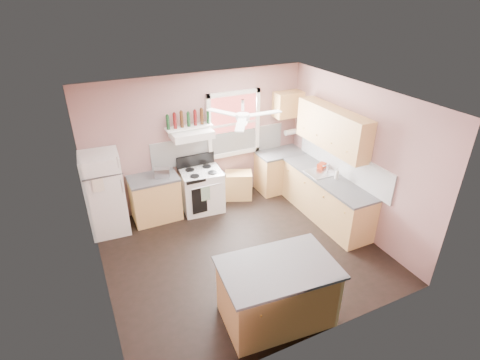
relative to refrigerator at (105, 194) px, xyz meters
name	(u,v)px	position (x,y,z in m)	size (l,w,h in m)	color
floor	(242,252)	(1.95, -1.66, -0.78)	(4.50, 4.50, 0.00)	black
ceiling	(243,100)	(1.95, -1.66, 1.92)	(4.50, 4.50, 0.00)	white
wall_back	(199,140)	(1.95, 0.37, 0.57)	(4.50, 0.05, 2.70)	#906764
wall_right	(355,158)	(4.22, -1.66, 0.57)	(0.05, 4.00, 2.70)	#906764
wall_left	(91,218)	(-0.32, -1.66, 0.57)	(0.05, 4.00, 2.70)	#906764
backsplash_back	(220,146)	(2.40, 0.33, 0.39)	(2.90, 0.03, 0.55)	white
backsplash_right	(342,161)	(4.18, -1.36, 0.39)	(0.03, 2.60, 0.55)	white
window_view	(233,124)	(2.70, 0.32, 0.82)	(1.00, 0.02, 1.20)	maroon
window_frame	(234,124)	(2.70, 0.30, 0.82)	(1.16, 0.07, 1.36)	white
refrigerator	(105,194)	(0.00, 0.00, 0.00)	(0.66, 0.64, 1.57)	white
base_cabinet_left	(155,199)	(0.89, 0.04, -0.35)	(0.90, 0.60, 0.86)	tan
counter_left	(153,178)	(0.89, 0.04, 0.10)	(0.92, 0.62, 0.04)	#4A4A4C
toaster	(162,173)	(1.06, -0.02, 0.21)	(0.28, 0.16, 0.18)	silver
stove	(202,190)	(1.83, -0.04, -0.35)	(0.79, 0.64, 0.86)	white
range_hood	(191,134)	(1.72, 0.09, 0.84)	(0.78, 0.50, 0.14)	white
bottle_shelf	(189,127)	(1.72, 0.21, 0.94)	(0.90, 0.26, 0.03)	white
cart	(238,186)	(2.69, 0.06, -0.50)	(0.56, 0.38, 0.56)	tan
base_cabinet_corner	(280,171)	(3.70, 0.04, -0.35)	(1.00, 0.60, 0.86)	tan
base_cabinet_right	(325,198)	(3.90, -1.36, -0.35)	(0.60, 2.20, 0.86)	tan
counter_corner	(281,153)	(3.70, 0.04, 0.10)	(1.02, 0.62, 0.04)	#4A4A4C
counter_right	(327,178)	(3.89, -1.36, 0.10)	(0.62, 2.22, 0.04)	#4A4A4C
sink	(321,173)	(3.89, -1.16, 0.11)	(0.55, 0.45, 0.03)	silver
faucet	(328,168)	(4.05, -1.16, 0.19)	(0.03, 0.03, 0.14)	silver
upper_cabinet_right	(332,128)	(4.03, -1.16, 1.00)	(0.33, 1.80, 0.76)	tan
upper_cabinet_corner	(288,104)	(3.90, 0.17, 1.12)	(0.60, 0.33, 0.52)	tan
paper_towel	(290,132)	(4.02, 0.20, 0.47)	(0.12, 0.12, 0.26)	white
island	(277,293)	(1.75, -3.15, -0.35)	(1.44, 0.91, 0.86)	tan
island_top	(278,268)	(1.75, -3.15, 0.10)	(1.52, 0.99, 0.04)	#4A4A4C
ceiling_fan_hub	(243,117)	(1.95, -1.66, 1.67)	(0.20, 0.20, 0.08)	white
soap_bottle	(337,174)	(3.99, -1.50, 0.23)	(0.08, 0.09, 0.22)	silver
red_caddy	(322,166)	(4.02, -1.00, 0.17)	(0.18, 0.12, 0.10)	#AD2B0E
wine_bottles	(189,119)	(1.72, 0.21, 1.10)	(0.86, 0.06, 0.31)	#143819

